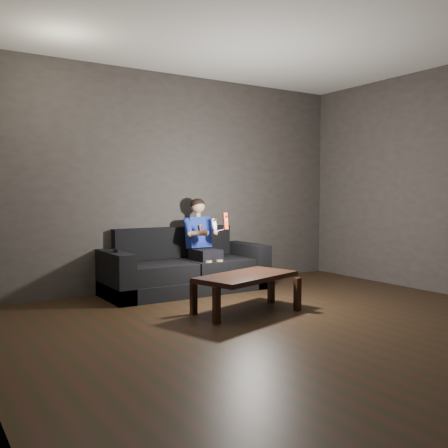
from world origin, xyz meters
TOP-DOWN VIEW (x-y plane):
  - floor at (0.00, 0.00)m, footprint 5.00×5.00m
  - back_wall at (0.00, 2.50)m, footprint 5.00×0.04m
  - ceiling at (0.00, 0.00)m, footprint 5.00×5.00m
  - sofa at (-0.04, 2.16)m, footprint 2.00×0.86m
  - child at (0.19, 2.11)m, footprint 0.43×0.53m
  - wii_remote_red at (0.27, 1.70)m, footprint 0.06×0.08m
  - nunchuk_white at (0.11, 1.71)m, footprint 0.07×0.10m
  - wii_remote_black at (-0.94, 2.09)m, footprint 0.08×0.16m
  - coffee_table at (-0.03, 0.84)m, footprint 1.17×0.81m

SIDE VIEW (x-z plane):
  - floor at x=0.00m, z-range 0.00..0.00m
  - sofa at x=-0.04m, z-range -0.13..0.64m
  - coffee_table at x=-0.03m, z-range 0.14..0.53m
  - wii_remote_black at x=-0.94m, z-range 0.54..0.58m
  - child at x=0.19m, z-range 0.14..1.20m
  - nunchuk_white at x=0.11m, z-range 0.76..0.92m
  - wii_remote_red at x=0.27m, z-range 0.77..0.97m
  - back_wall at x=0.00m, z-range 0.00..2.70m
  - ceiling at x=0.00m, z-range 2.69..2.71m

